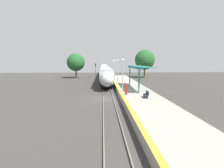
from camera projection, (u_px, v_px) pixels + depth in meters
The scene contains 15 objects.
ground_plane at pixel (108, 99), 25.20m from camera, with size 120.00×120.00×0.00m, color #383533.
rail_left at pixel (103, 98), 25.16m from camera, with size 0.08×90.00×0.15m, color slate.
rail_right at pixel (113, 98), 25.23m from camera, with size 0.08×90.00×0.15m, color slate.
train at pixel (105, 70), 63.83m from camera, with size 2.77×69.93×3.77m.
platform_right at pixel (137, 95), 25.38m from camera, with size 5.15×64.00×0.88m.
platform_bench at pixel (146, 94), 21.45m from camera, with size 0.44×1.40×0.89m.
person_waiting at pixel (126, 88), 23.52m from camera, with size 0.36×0.22×1.67m.
railway_signal at pixel (96, 71), 42.54m from camera, with size 0.28×0.28×4.90m.
lamppost_near at pixel (123, 73), 25.50m from camera, with size 0.36×0.20×4.86m.
lamppost_mid at pixel (118, 70), 33.66m from camera, with size 0.36×0.20×4.86m.
lamppost_far at pixel (115, 68), 41.83m from camera, with size 0.36×0.20×4.86m.
lamppost_farthest at pixel (113, 67), 49.99m from camera, with size 0.36×0.20×4.86m.
station_canopy at pixel (137, 68), 28.40m from camera, with size 2.02×11.33×3.71m.
background_tree_left at pixel (76, 62), 55.50m from camera, with size 5.66×5.66×7.91m.
background_tree_right at pixel (145, 60), 56.87m from camera, with size 6.46×6.46×9.09m.
Camera 1 is at (-0.76, -24.72, 5.33)m, focal length 28.00 mm.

